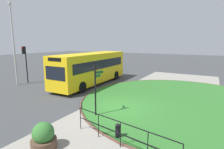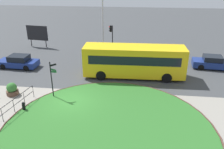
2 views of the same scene
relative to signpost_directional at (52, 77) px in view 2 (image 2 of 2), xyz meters
name	(u,v)px [view 2 (image 2 of 2)]	position (x,y,z in m)	size (l,w,h in m)	color
ground	(71,102)	(1.68, -0.61, -1.88)	(120.00, 120.00, 0.00)	#3D3F42
sidewalk_paving	(64,115)	(1.68, -2.55, -1.87)	(32.00, 8.12, 0.02)	gray
grass_island	(108,130)	(5.26, -4.03, -1.83)	(14.59, 14.59, 0.10)	#2D6B28
grass_kerb_ring	(108,130)	(5.26, -4.03, -1.83)	(14.90, 14.90, 0.11)	brown
signpost_directional	(52,77)	(0.00, 0.00, 0.00)	(0.58, 0.61, 3.28)	black
bollard_foreground	(24,106)	(-1.62, -2.30, -1.51)	(0.24, 0.24, 0.74)	black
railing_grass_edge	(13,104)	(-2.17, -2.71, -1.15)	(0.91, 4.96, 1.14)	black
bus_yellow	(134,61)	(6.70, 5.17, -0.15)	(10.20, 2.82, 3.22)	yellow
car_near_lane	(213,63)	(15.57, 8.50, -1.22)	(4.74, 2.23, 1.45)	navy
car_far_lane	(18,62)	(-6.38, 6.21, -1.22)	(4.52, 1.97, 1.44)	navy
traffic_light_near	(111,34)	(3.62, 11.62, 0.98)	(0.49, 0.26, 3.91)	black
lamppost_tall	(103,22)	(2.55, 11.63, 2.49)	(0.32, 0.32, 8.16)	#B7B7BC
billboard_left	(37,33)	(-7.40, 14.18, 0.11)	(3.27, 0.55, 3.11)	black
planter_near_signpost	(12,90)	(-3.79, -0.02, -1.38)	(1.03, 1.03, 1.14)	brown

